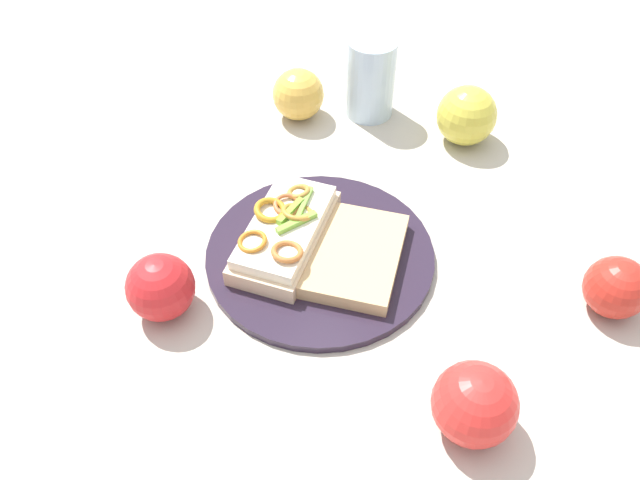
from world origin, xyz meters
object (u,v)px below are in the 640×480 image
apple_1 (475,404)px  drinking_glass (371,78)px  plate (320,255)px  apple_3 (467,116)px  apple_2 (616,287)px  bread_slice_side (355,255)px  sandwich (285,231)px  apple_0 (298,94)px  apple_4 (161,287)px

apple_1 → drinking_glass: size_ratio=0.68×
plate → apple_3: 0.30m
apple_2 → bread_slice_side: bearing=-56.2°
sandwich → drinking_glass: 0.30m
sandwich → drinking_glass: size_ratio=1.59×
apple_0 → apple_2: size_ratio=1.09×
bread_slice_side → apple_3: (-0.28, -0.06, 0.02)m
plate → sandwich: (0.02, -0.04, 0.02)m
plate → bread_slice_side: bread_slice_side is taller
apple_4 → drinking_glass: 0.44m
plate → apple_2: (-0.18, 0.27, 0.03)m
bread_slice_side → apple_2: apple_2 is taller
apple_3 → apple_4: size_ratio=1.12×
sandwich → bread_slice_side: 0.09m
apple_0 → apple_1: (0.22, 0.48, 0.00)m
sandwich → apple_0: bearing=17.2°
drinking_glass → apple_3: bearing=108.6°
apple_3 → drinking_glass: size_ratio=0.71×
bread_slice_side → apple_0: (-0.15, -0.26, 0.02)m
plate → apple_1: (0.05, 0.25, 0.03)m
apple_1 → apple_3: apple_3 is taller
apple_4 → drinking_glass: drinking_glass is taller
apple_2 → apple_4: 0.49m
apple_2 → apple_4: bearing=-43.9°
apple_3 → drinking_glass: drinking_glass is taller
sandwich → bread_slice_side: sandwich is taller
sandwich → apple_4: apple_4 is taller
drinking_glass → plate: bearing=31.9°
apple_1 → apple_4: 0.34m
sandwich → apple_1: 0.29m
sandwich → drinking_glass: bearing=-2.9°
apple_2 → apple_3: 0.32m
bread_slice_side → apple_0: 0.30m
plate → sandwich: bearing=-63.8°
bread_slice_side → apple_4: 0.22m
bread_slice_side → apple_1: size_ratio=1.78×
plate → apple_2: size_ratio=3.94×
plate → apple_4: (0.17, -0.06, 0.03)m
apple_1 → apple_4: bearing=-68.3°
apple_2 → apple_3: (-0.13, -0.29, 0.01)m
apple_2 → apple_4: apple_4 is taller
apple_2 → sandwich: bearing=-57.9°
sandwich → apple_2: 0.37m
bread_slice_side → apple_1: bearing=-138.3°
sandwich → apple_1: apple_1 is taller
apple_1 → apple_2: (-0.22, 0.02, -0.01)m
sandwich → apple_0: (-0.19, -0.18, 0.01)m
apple_2 → drinking_glass: (-0.08, -0.43, 0.02)m
apple_4 → apple_1: bearing=111.7°
sandwich → apple_4: bearing=143.9°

